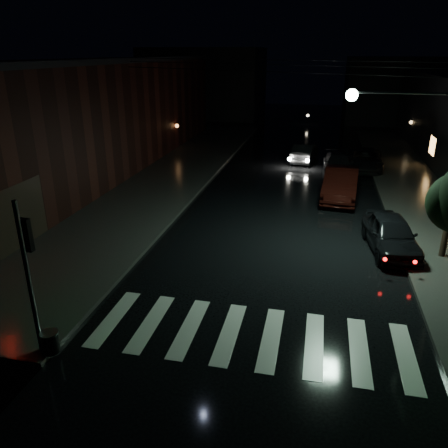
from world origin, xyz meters
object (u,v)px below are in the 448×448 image
Objects in this scene: parked_car_c at (338,163)px; parked_car_b at (341,184)px; oncoming_car at (305,153)px; parked_car_a at (391,234)px; parked_car_d at (365,160)px.

parked_car_b is at bearing -92.42° from parked_car_c.
parked_car_a is at bearing 113.38° from oncoming_car.
parked_car_b reaches higher than parked_car_c.
parked_car_c is (0.00, 5.63, -0.19)m from parked_car_b.
parked_car_a is at bearing -69.79° from parked_car_b.
parked_car_a reaches higher than parked_car_d.
parked_car_d is at bearing 82.94° from parked_car_a.
oncoming_car is (-2.30, 2.75, 0.03)m from parked_car_c.
parked_car_d is 1.23× the size of oncoming_car.
parked_car_c is at bearing 91.37° from parked_car_a.
parked_car_c is at bearing 94.76° from parked_car_b.
parked_car_d is 4.35m from oncoming_car.
parked_car_a reaches higher than oncoming_car.
oncoming_car is at bearing 127.51° from parked_car_c.
parked_car_d reaches higher than parked_car_c.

